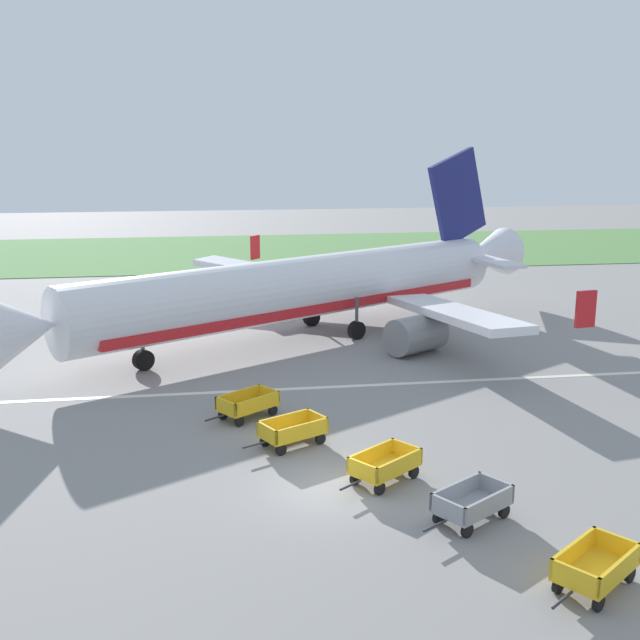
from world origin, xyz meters
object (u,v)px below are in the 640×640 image
(baggage_cart_second_in_row, at_px, (472,503))
(baggage_cart_far_end, at_px, (248,404))
(airplane, at_px, (315,287))
(baggage_cart_fourth_in_row, at_px, (293,431))
(baggage_cart_nearest, at_px, (595,567))
(baggage_cart_third_in_row, at_px, (385,465))

(baggage_cart_second_in_row, xyz_separation_m, baggage_cart_far_end, (-6.49, 10.37, 0.00))
(airplane, bearing_deg, baggage_cart_fourth_in_row, -101.02)
(baggage_cart_nearest, bearing_deg, baggage_cart_far_end, 120.54)
(airplane, distance_m, baggage_cart_third_in_row, 21.03)
(baggage_cart_second_in_row, height_order, baggage_cart_fourth_in_row, same)
(airplane, height_order, baggage_cart_fourth_in_row, airplane)
(baggage_cart_nearest, bearing_deg, baggage_cart_second_in_row, 116.48)
(baggage_cart_second_in_row, height_order, baggage_cart_third_in_row, same)
(airplane, xyz_separation_m, baggage_cart_third_in_row, (-0.49, -20.88, -2.45))
(baggage_cart_fourth_in_row, distance_m, baggage_cart_far_end, 3.73)
(baggage_cart_second_in_row, height_order, baggage_cart_far_end, same)
(baggage_cart_second_in_row, bearing_deg, airplane, 93.74)
(baggage_cart_second_in_row, xyz_separation_m, baggage_cart_third_in_row, (-2.06, 3.24, 0.00))
(airplane, distance_m, baggage_cart_nearest, 28.52)
(baggage_cart_third_in_row, relative_size, baggage_cart_far_end, 1.00)
(baggage_cart_third_in_row, xyz_separation_m, baggage_cart_far_end, (-4.43, 7.13, 0.00))
(baggage_cart_nearest, xyz_separation_m, baggage_cart_third_in_row, (-4.09, 7.30, 0.00))
(baggage_cart_nearest, relative_size, baggage_cart_third_in_row, 1.00)
(baggage_cart_nearest, bearing_deg, baggage_cart_third_in_row, 119.24)
(baggage_cart_nearest, relative_size, baggage_cart_fourth_in_row, 0.95)
(baggage_cart_nearest, xyz_separation_m, baggage_cart_far_end, (-8.51, 14.43, 0.00))
(baggage_cart_far_end, bearing_deg, airplane, 70.33)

